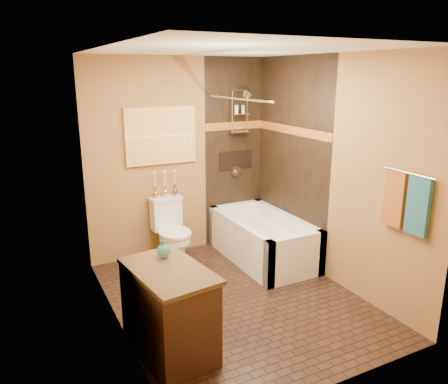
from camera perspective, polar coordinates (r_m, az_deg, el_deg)
floor at (r=4.73m, az=1.45°, el=-13.73°), size 3.00×3.00×0.00m
wall_left at (r=3.86m, az=-14.30°, el=-0.92°), size 0.02×3.00×2.50m
wall_right at (r=4.94m, az=13.90°, el=2.62°), size 0.02×3.00×2.50m
wall_back at (r=5.60m, az=-5.79°, el=4.46°), size 2.40×0.02×2.50m
wall_front at (r=3.09m, az=14.96°, el=-5.05°), size 2.40×0.02×2.50m
ceiling at (r=4.14m, az=1.69°, el=18.10°), size 3.00×3.00×0.00m
alcove_tile_back at (r=5.91m, az=1.29°, el=5.10°), size 0.85×0.01×2.50m
alcove_tile_right at (r=5.51m, az=8.75°, el=4.17°), size 0.01×1.50×2.50m
mosaic_band_back at (r=5.85m, az=1.36°, el=8.66°), size 0.85×0.01×0.10m
mosaic_band_right at (r=5.44m, az=8.82°, el=7.99°), size 0.01×1.50×0.10m
alcove_niche at (r=5.93m, az=1.53°, el=4.16°), size 0.50×0.01×0.25m
shower_fixtures at (r=5.77m, az=2.06°, el=9.02°), size 0.24×0.33×1.16m
curtain_rod at (r=5.00m, az=1.56°, el=12.12°), size 0.03×1.55×0.03m
towel_bar at (r=4.15m, az=22.98°, el=2.28°), size 0.02×0.55×0.02m
towel_teal at (r=4.14m, az=24.04°, el=-1.73°), size 0.05×0.22×0.52m
towel_rust at (r=4.30m, az=21.39°, el=-0.85°), size 0.05×0.22×0.52m
sunset_painting at (r=5.45m, az=-8.24°, el=7.27°), size 0.90×0.04×0.70m
vanity_mirror at (r=3.27m, az=-12.16°, el=0.85°), size 0.01×1.00×0.90m
bathtub at (r=5.59m, az=5.06°, el=-6.55°), size 0.80×1.50×0.55m
toilet at (r=5.48m, az=-6.89°, el=-5.04°), size 0.42×0.61×0.79m
vanity at (r=3.77m, az=-7.18°, el=-15.25°), size 0.65×0.94×0.77m
teal_bottle at (r=3.77m, az=-7.91°, el=-7.40°), size 0.13×0.13×0.19m
bud_vases at (r=5.48m, az=-7.72°, el=1.14°), size 0.33×0.07×0.32m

